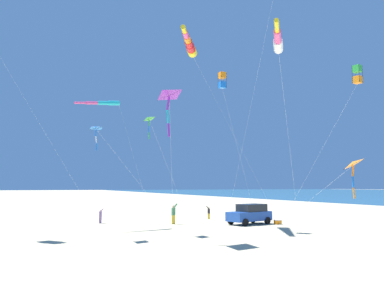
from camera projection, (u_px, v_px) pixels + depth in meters
ground_plane at (174, 222)px, 38.00m from camera, size 600.00×600.00×0.00m
parked_car at (250, 214)px, 36.20m from camera, size 4.63×2.94×1.85m
cooler_box at (278, 222)px, 36.10m from camera, size 0.62×0.42×0.42m
person_adult_flyer at (174, 213)px, 36.44m from camera, size 0.63×0.52×1.91m
person_child_green_jacket at (101, 215)px, 37.14m from camera, size 0.47×0.39×1.42m
person_child_grey_jacket at (209, 212)px, 41.81m from camera, size 0.49×0.44×1.39m
kite_box_magenta_far_left at (357, 75)px, 29.03m from camera, size 1.00×9.44×12.49m
kite_delta_checkered_midright at (169, 95)px, 25.89m from camera, size 4.54×9.48×9.99m
kite_box_orange_high_right at (222, 80)px, 33.24m from camera, size 6.11×4.53×13.19m
kite_delta_teal_far_right at (96, 129)px, 27.20m from camera, size 8.31×5.94×7.73m
kite_delta_green_low_center at (149, 120)px, 30.05m from camera, size 7.78×10.19×8.92m
kite_windsock_long_streamer_right at (278, 41)px, 21.35m from camera, size 11.39×13.35×11.73m
kite_windsock_rainbow_low_near at (189, 45)px, 36.63m from camera, size 9.36×5.77×17.14m
kite_delta_blue_topmost at (352, 165)px, 22.61m from camera, size 4.56×13.57×5.16m
kite_windsock_purple_drifting at (104, 103)px, 34.96m from camera, size 7.35×1.38×11.33m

